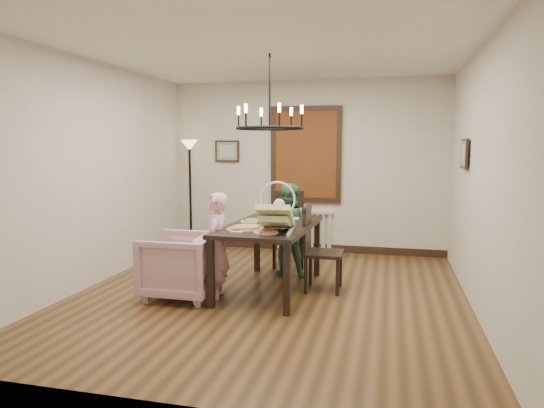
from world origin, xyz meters
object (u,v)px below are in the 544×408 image
at_px(drinking_glass, 269,220).
at_px(chair_right, 324,248).
at_px(elderly_woman, 216,255).
at_px(seated_man, 288,237).
at_px(chair_far, 288,229).
at_px(floor_lamp, 190,196).
at_px(dining_table, 270,232).
at_px(armchair, 181,265).
at_px(baby_bouncer, 276,215).

bearing_deg(drinking_glass, chair_right, 17.90).
distance_m(elderly_woman, seated_man, 1.33).
height_order(chair_far, seated_man, chair_far).
xyz_separation_m(chair_right, seated_man, (-0.57, 0.63, -0.00)).
bearing_deg(chair_far, elderly_woman, -120.73).
distance_m(chair_far, floor_lamp, 2.00).
xyz_separation_m(dining_table, chair_right, (0.64, 0.14, -0.20)).
distance_m(dining_table, armchair, 1.11).
xyz_separation_m(chair_right, armchair, (-1.57, -0.64, -0.15)).
distance_m(armchair, floor_lamp, 2.67).
bearing_deg(chair_right, armchair, 111.54).
bearing_deg(seated_man, baby_bouncer, 98.99).
relative_size(seated_man, baby_bouncer, 1.76).
bearing_deg(elderly_woman, seated_man, 143.57).
relative_size(armchair, baby_bouncer, 1.40).
bearing_deg(baby_bouncer, dining_table, 106.43).
bearing_deg(chair_right, seated_man, 41.88).
distance_m(baby_bouncer, floor_lamp, 3.18).
xyz_separation_m(chair_far, baby_bouncer, (0.22, -1.69, 0.45)).
distance_m(dining_table, elderly_woman, 0.71).
bearing_deg(seated_man, chair_right, 135.61).
distance_m(elderly_woman, drinking_glass, 0.74).
xyz_separation_m(chair_right, drinking_glass, (-0.63, -0.20, 0.35)).
xyz_separation_m(dining_table, baby_bouncer, (0.19, -0.48, 0.28)).
height_order(chair_right, elderly_woman, chair_right).
xyz_separation_m(seated_man, drinking_glass, (-0.06, -0.83, 0.36)).
distance_m(armchair, drinking_glass, 1.15).
bearing_deg(armchair, dining_table, 117.91).
bearing_deg(floor_lamp, elderly_woman, -60.75).
bearing_deg(floor_lamp, dining_table, -46.37).
height_order(chair_far, armchair, chair_far).
height_order(armchair, seated_man, seated_man).
bearing_deg(armchair, drinking_glass, 114.84).
relative_size(chair_right, floor_lamp, 0.58).
bearing_deg(dining_table, drinking_glass, -83.93).
height_order(dining_table, baby_bouncer, baby_bouncer).
bearing_deg(seated_man, chair_far, -75.15).
bearing_deg(floor_lamp, chair_far, -22.04).
distance_m(dining_table, chair_far, 1.22).
distance_m(armchair, elderly_woman, 0.43).
relative_size(chair_right, drinking_glass, 7.80).
bearing_deg(armchair, chair_right, 112.04).
bearing_deg(drinking_glass, dining_table, 93.44).
bearing_deg(chair_far, drinking_glass, -102.13).
bearing_deg(drinking_glass, chair_far, 91.56).
bearing_deg(elderly_woman, chair_far, 152.98).
relative_size(dining_table, drinking_glass, 13.26).
distance_m(dining_table, chair_right, 0.68).
height_order(chair_far, elderly_woman, chair_far).
bearing_deg(elderly_woman, baby_bouncer, 75.46).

